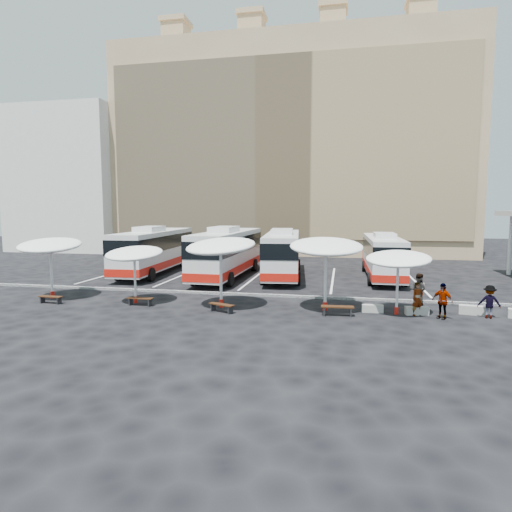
% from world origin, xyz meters
% --- Properties ---
extents(ground, '(120.00, 120.00, 0.00)m').
position_xyz_m(ground, '(0.00, 0.00, 0.00)').
color(ground, black).
rests_on(ground, ground).
extents(sandstone_building, '(42.00, 18.25, 29.60)m').
position_xyz_m(sandstone_building, '(0.00, 31.87, 12.63)').
color(sandstone_building, tan).
rests_on(sandstone_building, ground).
extents(apartment_block, '(14.00, 14.00, 18.00)m').
position_xyz_m(apartment_block, '(-28.00, 28.00, 9.00)').
color(apartment_block, silver).
rests_on(apartment_block, ground).
extents(curb_divider, '(34.00, 0.25, 0.15)m').
position_xyz_m(curb_divider, '(0.00, 0.50, 0.07)').
color(curb_divider, black).
rests_on(curb_divider, ground).
extents(bay_lines, '(24.15, 12.00, 0.01)m').
position_xyz_m(bay_lines, '(0.00, 8.00, 0.01)').
color(bay_lines, white).
rests_on(bay_lines, ground).
extents(bus_0, '(3.35, 12.54, 3.94)m').
position_xyz_m(bus_0, '(-8.68, 8.26, 2.01)').
color(bus_0, silver).
rests_on(bus_0, ground).
extents(bus_1, '(3.10, 12.70, 4.02)m').
position_xyz_m(bus_1, '(-2.13, 7.39, 2.05)').
color(bus_1, silver).
rests_on(bus_1, ground).
extents(bus_2, '(3.73, 12.25, 3.83)m').
position_xyz_m(bus_2, '(2.02, 8.56, 1.95)').
color(bus_2, silver).
rests_on(bus_2, ground).
extents(bus_3, '(2.72, 11.25, 3.56)m').
position_xyz_m(bus_3, '(9.73, 9.30, 1.82)').
color(bus_3, silver).
rests_on(bus_3, ground).
extents(sunshade_0, '(4.41, 4.45, 3.74)m').
position_xyz_m(sunshade_0, '(-10.36, -2.55, 3.18)').
color(sunshade_0, silver).
rests_on(sunshade_0, ground).
extents(sunshade_1, '(3.21, 3.25, 3.33)m').
position_xyz_m(sunshade_1, '(-4.85, -2.74, 2.83)').
color(sunshade_1, silver).
rests_on(sunshade_1, ground).
extents(sunshade_2, '(4.78, 4.81, 3.92)m').
position_xyz_m(sunshade_2, '(0.24, -2.84, 3.33)').
color(sunshade_2, silver).
rests_on(sunshade_2, ground).
extents(sunshade_3, '(4.24, 4.28, 3.97)m').
position_xyz_m(sunshade_3, '(5.83, -2.44, 3.37)').
color(sunshade_3, silver).
rests_on(sunshade_3, ground).
extents(sunshade_4, '(3.87, 3.90, 3.33)m').
position_xyz_m(sunshade_4, '(9.42, -2.59, 2.83)').
color(sunshade_4, silver).
rests_on(sunshade_4, ground).
extents(wood_bench_0, '(1.39, 0.42, 0.42)m').
position_xyz_m(wood_bench_0, '(-9.49, -3.86, 0.32)').
color(wood_bench_0, black).
rests_on(wood_bench_0, ground).
extents(wood_bench_1, '(1.46, 0.43, 0.45)m').
position_xyz_m(wood_bench_1, '(-4.26, -3.36, 0.34)').
color(wood_bench_1, black).
rests_on(wood_bench_1, ground).
extents(wood_bench_2, '(1.47, 0.92, 0.44)m').
position_xyz_m(wood_bench_2, '(0.59, -3.95, 0.34)').
color(wood_bench_2, black).
rests_on(wood_bench_2, ground).
extents(wood_bench_3, '(1.64, 0.53, 0.50)m').
position_xyz_m(wood_bench_3, '(6.48, -3.52, 0.38)').
color(wood_bench_3, black).
rests_on(wood_bench_3, ground).
extents(conc_bench_0, '(1.08, 0.39, 0.40)m').
position_xyz_m(conc_bench_0, '(8.26, -2.40, 0.20)').
color(conc_bench_0, '#969691').
rests_on(conc_bench_0, ground).
extents(conc_bench_1, '(1.17, 0.55, 0.42)m').
position_xyz_m(conc_bench_1, '(10.41, -2.52, 0.21)').
color(conc_bench_1, '#969691').
rests_on(conc_bench_1, ground).
extents(conc_bench_2, '(1.28, 0.65, 0.46)m').
position_xyz_m(conc_bench_2, '(13.18, -1.88, 0.23)').
color(conc_bench_2, '#969691').
rests_on(conc_bench_2, ground).
extents(passenger_0, '(0.74, 0.65, 1.69)m').
position_xyz_m(passenger_0, '(10.40, -2.67, 0.85)').
color(passenger_0, black).
rests_on(passenger_0, ground).
extents(passenger_1, '(1.12, 1.02, 1.87)m').
position_xyz_m(passenger_1, '(10.76, -0.78, 0.94)').
color(passenger_1, black).
rests_on(passenger_1, ground).
extents(passenger_2, '(1.08, 0.98, 1.76)m').
position_xyz_m(passenger_2, '(11.47, -3.08, 0.88)').
color(passenger_2, black).
rests_on(passenger_2, ground).
extents(passenger_3, '(1.15, 0.79, 1.63)m').
position_xyz_m(passenger_3, '(13.76, -2.52, 0.82)').
color(passenger_3, black).
rests_on(passenger_3, ground).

